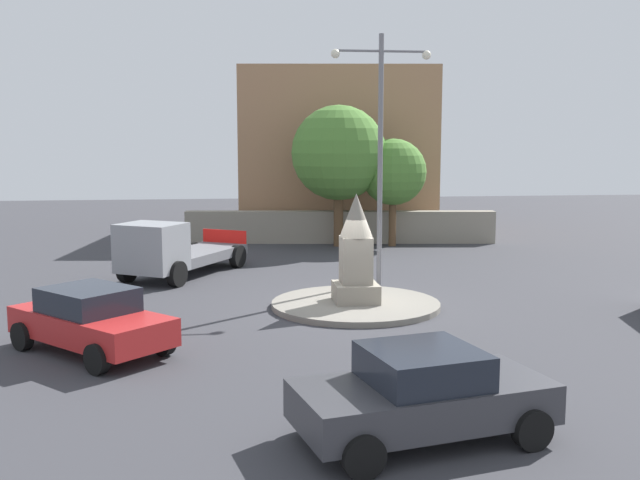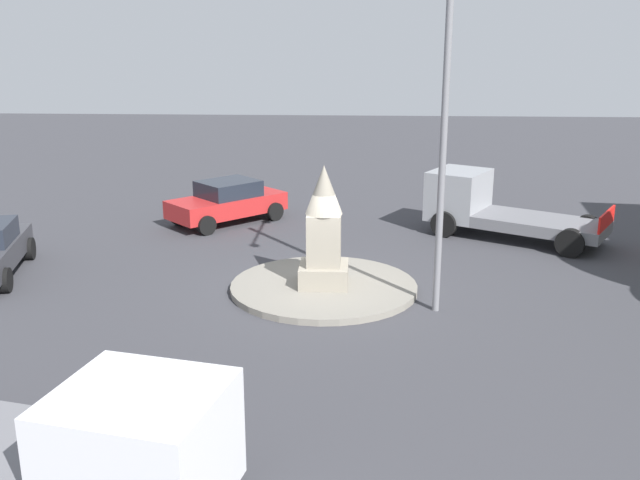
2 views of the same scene
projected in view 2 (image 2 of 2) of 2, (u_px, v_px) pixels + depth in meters
name	position (u px, v px, depth m)	size (l,w,h in m)	color
ground_plane	(324.00, 290.00, 18.33)	(80.00, 80.00, 0.00)	#38383D
traffic_island	(324.00, 287.00, 18.31)	(4.75, 4.75, 0.16)	gray
monument	(324.00, 231.00, 17.90)	(1.22, 1.22, 3.07)	gray
streetlamp	(445.00, 107.00, 15.69)	(3.14, 0.28, 7.93)	slate
car_red_passing	(227.00, 201.00, 24.63)	(4.02, 4.04, 1.46)	#B22323
truck_grey_approaching	(490.00, 207.00, 23.06)	(4.46, 5.75, 2.01)	gray
truck_white_parked_right	(51.00, 449.00, 9.63)	(3.34, 6.66, 2.00)	silver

